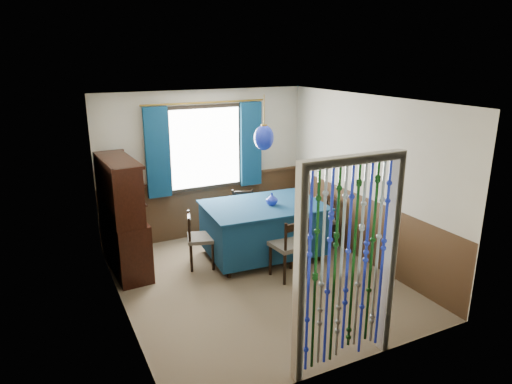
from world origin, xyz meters
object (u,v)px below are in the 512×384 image
chair_far (244,214)px  vase_table (272,199)px  sideboard (124,232)px  chair_left (199,238)px  vase_sideboard (123,205)px  bowl_shelf (129,199)px  chair_right (323,220)px  dining_table (263,227)px  chair_near (290,246)px  pendant_lamp (264,138)px

chair_far → vase_table: 0.99m
vase_table → sideboard: bearing=165.0°
chair_left → vase_sideboard: 1.22m
chair_left → bowl_shelf: (-0.95, 0.08, 0.73)m
chair_left → chair_right: (2.08, -0.18, 0.01)m
chair_far → chair_right: size_ratio=0.99×
vase_sideboard → dining_table: bearing=-19.7°
vase_table → chair_far: bearing=95.4°
chair_far → chair_right: 1.34m
dining_table → sideboard: size_ratio=1.11×
chair_near → chair_far: 1.56m
chair_left → vase_sideboard: size_ratio=4.34×
pendant_lamp → chair_right: bearing=-3.4°
chair_far → pendant_lamp: (-0.02, -0.78, 1.43)m
dining_table → chair_near: 0.79m
chair_far → sideboard: size_ratio=0.50×
vase_sideboard → chair_far: bearing=2.2°
sideboard → bowl_shelf: (0.06, -0.29, 0.59)m
sideboard → vase_sideboard: 0.41m
chair_far → vase_sideboard: bearing=21.3°
chair_right → vase_table: size_ratio=4.99×
dining_table → vase_table: 0.47m
sideboard → chair_right: bearing=-13.3°
chair_left → bowl_shelf: size_ratio=3.63×
pendant_lamp → chair_near: bearing=-89.4°
chair_left → vase_table: vase_table is taller
chair_near → pendant_lamp: 1.61m
sideboard → pendant_lamp: pendant_lamp is taller
pendant_lamp → vase_sideboard: (-1.96, 0.70, -0.95)m
chair_left → sideboard: sideboard is taller
chair_far → chair_left: chair_far is taller
chair_far → vase_sideboard: size_ratio=4.40×
dining_table → bowl_shelf: bearing=177.9°
bowl_shelf → pendant_lamp: bearing=-5.8°
bowl_shelf → chair_near: bearing=-26.6°
bowl_shelf → vase_sideboard: bearing=90.0°
chair_right → vase_sideboard: 3.16m
chair_far → bowl_shelf: (-1.98, -0.58, 0.72)m
dining_table → chair_near: size_ratio=2.05×
chair_near → bowl_shelf: bearing=147.4°
bowl_shelf → sideboard: bearing=101.5°
bowl_shelf → chair_right: bearing=-4.9°
vase_table → vase_sideboard: size_ratio=0.89×
dining_table → sideboard: bearing=169.9°
pendant_lamp → vase_table: (0.10, -0.07, -0.94)m
vase_table → bowl_shelf: size_ratio=0.75×
chair_near → chair_left: bearing=132.4°
chair_near → vase_table: bearing=76.5°
chair_near → vase_table: 0.85m
chair_near → sideboard: (-2.02, 1.28, 0.10)m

